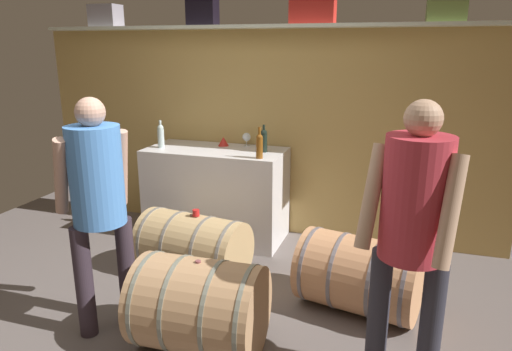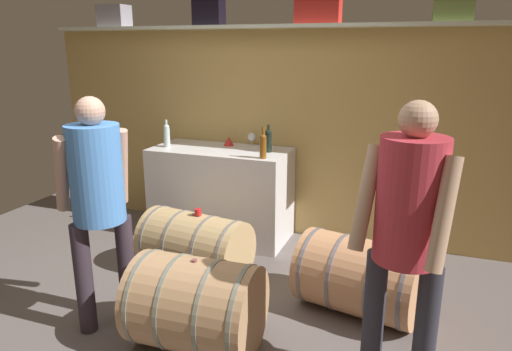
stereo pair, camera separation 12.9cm
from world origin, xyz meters
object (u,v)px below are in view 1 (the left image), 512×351
Objects in this scene: toolcase_grey at (106,16)px; wine_bottle_dark at (264,140)px; toolcase_red at (313,12)px; red_funnel at (223,141)px; wine_bottle_clear at (161,135)px; toolcase_olive at (447,6)px; wine_barrel_far at (200,306)px; wine_glass at (247,137)px; wine_barrel_near at (193,245)px; winemaker_pouring at (413,221)px; wine_bottle_amber at (259,145)px; wine_barrel_flank at (359,274)px; tasting_cup at (196,213)px; visitor_tasting at (98,193)px; toolcase_black at (202,8)px; work_cabinet at (216,193)px.

toolcase_grey is 1.14× the size of wine_bottle_dark.
red_funnel is (-0.89, -0.07, -1.26)m from toolcase_red.
toolcase_olive is at bearing 7.56° from wine_bottle_clear.
wine_glass is at bearing 98.82° from wine_barrel_far.
toolcase_olive is 2.26× the size of wine_glass.
winemaker_pouring is at bearing -18.46° from wine_barrel_near.
wine_bottle_amber is 0.17× the size of winemaker_pouring.
tasting_cup reaches higher than wine_barrel_flank.
toolcase_grey is 3.45m from wine_barrel_far.
winemaker_pouring reaches higher than visitor_tasting.
wine_bottle_dark is at bearing 20.11° from visitor_tasting.
wine_barrel_far is (0.62, -1.97, -0.68)m from red_funnel.
wine_barrel_flank is at bearing -38.68° from toolcase_black.
visitor_tasting is (-0.73, 0.02, 0.70)m from wine_barrel_far.
toolcase_black is at bearing 109.30° from tasting_cup.
wine_bottle_dark is 2.47× the size of red_funnel.
wine_glass is 2.20m from wine_barrel_far.
wine_glass reaches higher than red_funnel.
wine_bottle_clear is at bearing -25.33° from toolcase_grey.
work_cabinet is 0.90m from tasting_cup.
toolcase_black is 2.10m from tasting_cup.
wine_bottle_amber is (-0.36, -0.48, -1.19)m from toolcase_red.
wine_bottle_clear is 0.29× the size of wine_barrel_near.
wine_glass is at bearing 28.71° from visitor_tasting.
wine_bottle_dark is at bearing -152.50° from toolcase_red.
toolcase_red is 1.54× the size of wine_bottle_dark.
visitor_tasting is at bearing 19.45° from winemaker_pouring.
wine_barrel_flank is (1.79, -1.23, -2.03)m from toolcase_black.
toolcase_grey reaches higher than wine_bottle_dark.
wine_bottle_dark is 1.91m from visitor_tasting.
wine_barrel_flank is at bearing 38.75° from wine_barrel_far.
wine_barrel_flank is 0.59× the size of visitor_tasting.
work_cabinet is 1.45× the size of wine_barrel_flank.
wine_barrel_far is (1.98, -2.04, -1.95)m from toolcase_grey.
toolcase_olive is 2.20m from wine_glass.
visitor_tasting is (0.12, -2.02, -1.31)m from toolcase_black.
work_cabinet is (1.34, -0.24, -1.79)m from toolcase_grey.
toolcase_grey reaches higher than visitor_tasting.
winemaker_pouring is at bearing 0.80° from wine_barrel_far.
toolcase_black reaches higher than toolcase_red.
toolcase_red is 0.30× the size of work_cabinet.
visitor_tasting is at bearing -99.60° from wine_glass.
wine_barrel_near is 1.01× the size of wine_barrel_flank.
toolcase_olive is at bearing 80.08° from wine_barrel_flank.
wine_barrel_far reaches higher than tasting_cup.
visitor_tasting is at bearing -93.16° from red_funnel.
toolcase_grey reaches higher than tasting_cup.
toolcase_red is 1.32× the size of toolcase_olive.
winemaker_pouring is at bearing -96.50° from toolcase_olive.
wine_bottle_dark reaches higher than wine_barrel_near.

